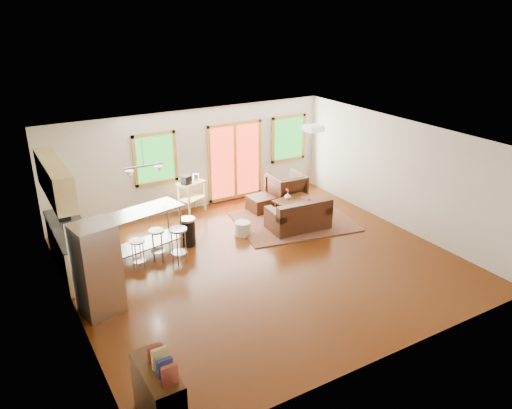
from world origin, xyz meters
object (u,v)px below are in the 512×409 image
ottoman (261,204)px  island (144,225)px  loveseat (299,217)px  rug (294,221)px  kitchen_cart (191,187)px  armchair (286,187)px  coffee_table (295,201)px  refrigerator (97,269)px

ottoman → island: island is taller
ottoman → loveseat: bearing=-81.1°
rug → kitchen_cart: bearing=136.9°
armchair → island: (-4.25, -1.02, 0.27)m
armchair → coffee_table: bearing=74.9°
refrigerator → kitchen_cart: 4.52m
armchair → loveseat: bearing=69.7°
coffee_table → ottoman: (-0.64, 0.62, -0.15)m
loveseat → ottoman: bearing=103.5°
coffee_table → island: (-4.00, -0.24, 0.36)m
coffee_table → refrigerator: bearing=-160.9°
coffee_table → refrigerator: refrigerator is taller
island → ottoman: bearing=14.2°
refrigerator → ottoman: bearing=16.7°
armchair → kitchen_cart: kitchen_cart is taller
kitchen_cart → ottoman: bearing=-26.8°
loveseat → kitchen_cart: 2.88m
ottoman → island: bearing=-165.8°
ottoman → island: 3.50m
armchair → island: island is taller
coffee_table → kitchen_cart: kitchen_cart is taller
rug → refrigerator: 5.33m
armchair → refrigerator: (-5.60, -2.63, 0.38)m
ottoman → kitchen_cart: kitchen_cart is taller
rug → island: island is taller
rug → armchair: bearing=65.3°
ottoman → refrigerator: size_ratio=0.36×
ottoman → refrigerator: 5.36m
coffee_table → island: island is taller
rug → kitchen_cart: kitchen_cart is taller
coffee_table → armchair: size_ratio=1.23×
kitchen_cart → loveseat: bearing=-50.7°
island → kitchen_cart: (1.77, 1.65, -0.00)m
loveseat → ottoman: loveseat is taller
ottoman → refrigerator: (-4.71, -2.47, 0.63)m
loveseat → coffee_table: 0.89m
refrigerator → kitchen_cart: refrigerator is taller
rug → ottoman: ottoman is taller
armchair → island: 4.38m
loveseat → ottoman: 1.42m
loveseat → coffee_table: loveseat is taller
refrigerator → coffee_table: bearing=8.2°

